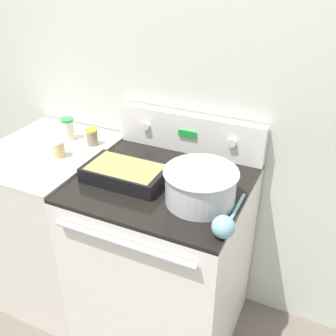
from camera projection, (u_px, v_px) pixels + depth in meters
kitchen_wall at (196, 79)px, 1.82m from camera, size 8.00×0.05×2.50m
stove_range at (163, 259)px, 1.93m from camera, size 0.74×0.69×0.90m
control_panel at (190, 133)px, 1.89m from camera, size 0.74×0.07×0.20m
side_counter at (57, 223)px, 2.16m from camera, size 0.56×0.66×0.91m
mixing_bowl at (201, 184)px, 1.53m from camera, size 0.30×0.30×0.14m
casserole_dish at (125, 173)px, 1.69m from camera, size 0.35×0.21×0.07m
ladle at (224, 226)px, 1.37m from camera, size 0.08×0.32×0.08m
spice_jar_yellow_cap at (92, 137)px, 1.96m from camera, size 0.06×0.06×0.08m
spice_jar_white_cap at (59, 149)px, 1.85m from camera, size 0.06×0.06×0.08m
spice_jar_green_cap at (68, 129)px, 2.01m from camera, size 0.07×0.07×0.11m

